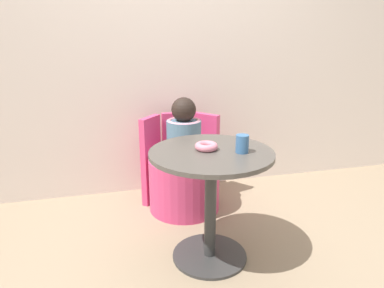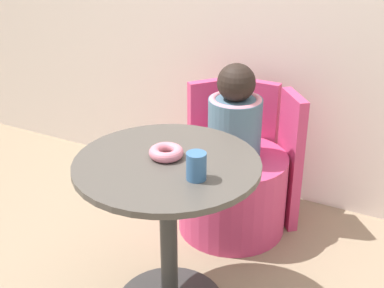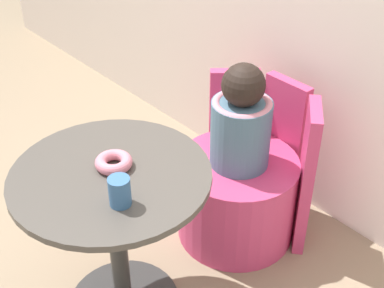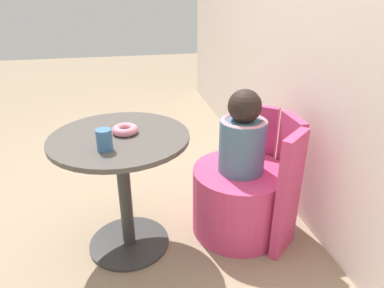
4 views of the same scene
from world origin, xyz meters
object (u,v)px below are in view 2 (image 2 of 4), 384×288
(tub_chair, at_px, (232,192))
(cup, at_px, (196,166))
(child_figure, at_px, (235,117))
(donut, at_px, (166,152))
(round_table, at_px, (167,207))

(tub_chair, height_order, cup, cup)
(child_figure, xyz_separation_m, donut, (-0.01, -0.63, 0.09))
(child_figure, xyz_separation_m, cup, (0.17, -0.73, 0.12))
(tub_chair, relative_size, cup, 5.45)
(child_figure, distance_m, cup, 0.76)
(tub_chair, xyz_separation_m, child_figure, (0.00, 0.00, 0.42))
(donut, height_order, cup, cup)
(cup, bearing_deg, child_figure, 102.81)
(round_table, distance_m, tub_chair, 0.73)
(round_table, height_order, donut, donut)
(donut, bearing_deg, cup, -28.41)
(round_table, bearing_deg, child_figure, 90.74)
(donut, relative_size, cup, 1.31)
(round_table, distance_m, cup, 0.30)
(round_table, xyz_separation_m, donut, (-0.02, 0.04, 0.22))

